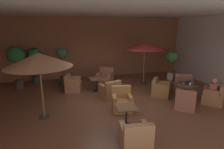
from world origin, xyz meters
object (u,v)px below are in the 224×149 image
Objects in this scene: cafe_table_front_left at (186,88)px; potted_tree_mid_left at (16,59)px; armchair_mid_center_north at (136,138)px; armchair_front_left_west at (213,96)px; armchair_mid_center_east at (122,102)px; open_laptop at (187,84)px; armchair_front_left_north at (183,85)px; cafe_table_front_right at (97,81)px; iced_drink_cup at (190,84)px; armchair_front_left_east at (160,89)px; patron_blue_shirt at (213,87)px; potted_tree_mid_right at (171,60)px; patio_umbrella_tall_red at (145,46)px; armchair_front_right_east at (73,85)px; armchair_front_right_north at (105,78)px; potted_tree_left_corner at (62,60)px; cafe_table_mid_center at (126,111)px; armchair_front_right_south at (110,92)px; armchair_front_left_south at (185,101)px; potted_tree_right_corner at (34,59)px; patio_umbrella_center_beige at (39,60)px.

potted_tree_mid_left is (-7.26, 3.31, 1.02)m from cafe_table_front_left.
armchair_front_left_west is at bearing 24.46° from armchair_mid_center_north.
open_laptop is (3.01, 0.32, 0.39)m from armchair_mid_center_east.
armchair_front_left_north reaches higher than cafe_table_front_right.
armchair_mid_center_north is 4.27m from iced_drink_cup.
patron_blue_shirt is at bearing -39.79° from armchair_front_left_east.
potted_tree_mid_left is 8.37m from potted_tree_mid_right.
patio_umbrella_tall_red is 1.04× the size of potted_tree_mid_left.
armchair_front_right_east reaches higher than iced_drink_cup.
potted_tree_left_corner reaches higher than armchair_front_right_north.
iced_drink_cup is (0.91, -2.68, -1.35)m from patio_umbrella_tall_red.
cafe_table_mid_center is at bearing -155.96° from open_laptop.
cafe_table_front_left is at bearing 24.61° from cafe_table_mid_center.
armchair_front_right_south reaches higher than cafe_table_front_right.
cafe_table_front_right is at bearing -19.16° from potted_tree_mid_left.
cafe_table_front_right is (-4.31, 2.73, 0.18)m from armchair_front_left_west.
patio_umbrella_tall_red is (-0.17, 3.41, 1.74)m from armchair_front_left_south.
armchair_front_right_east is (-1.14, 0.26, -0.18)m from cafe_table_front_right.
cafe_table_front_left is 2.60× the size of open_laptop.
potted_tree_left_corner is (-1.56, 1.54, 0.84)m from cafe_table_front_right.
cafe_table_mid_center is 0.34× the size of potted_tree_left_corner.
patron_blue_shirt is at bearing -36.00° from potted_tree_left_corner.
armchair_front_left_west is 3.75m from potted_tree_mid_right.
armchair_front_right_east is at bearing 165.42° from armchair_front_left_north.
patron_blue_shirt is (4.11, 1.91, 0.40)m from armchair_mid_center_north.
patron_blue_shirt is (-0.03, 0.03, 0.38)m from armchair_front_left_west.
armchair_front_left_north is at bearing -17.04° from potted_tree_mid_left.
armchair_mid_center_east reaches higher than open_laptop.
armchair_mid_center_north is 7.71m from potted_tree_right_corner.
armchair_front_right_east is at bearing -173.47° from potted_tree_mid_right.
armchair_front_right_south reaches higher than armchair_front_left_north.
armchair_front_left_north is 1.02× the size of armchair_front_left_west.
patio_umbrella_center_beige reaches higher than armchair_front_left_west.
potted_tree_mid_right is (4.61, 0.92, 0.65)m from cafe_table_front_right.
potted_tree_mid_right is 3.18m from open_laptop.
cafe_table_front_left is 0.78× the size of armchair_front_left_west.
open_laptop is (-0.54, -0.94, 0.40)m from armchair_front_left_north.
patron_blue_shirt reaches higher than armchair_front_left_south.
armchair_front_left_east is at bearing 142.91° from cafe_table_front_left.
cafe_table_front_right and cafe_table_mid_center have the same top height.
potted_tree_mid_left is 1.12× the size of potted_tree_right_corner.
armchair_front_left_west is at bearing -5.64° from armchair_mid_center_east.
potted_tree_mid_left is (-6.45, 0.74, -0.52)m from patio_umbrella_tall_red.
armchair_front_left_east reaches higher than cafe_table_front_right.
armchair_front_left_east is at bearing 52.33° from armchair_mid_center_north.
armchair_front_right_east is 6.19m from patron_blue_shirt.
armchair_mid_center_north is (-3.35, -2.60, -0.21)m from cafe_table_front_left.
armchair_front_right_east is at bearing -175.64° from patio_umbrella_tall_red.
armchair_front_left_west reaches higher than armchair_front_right_south.
armchair_front_left_west reaches higher than armchair_front_left_east.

